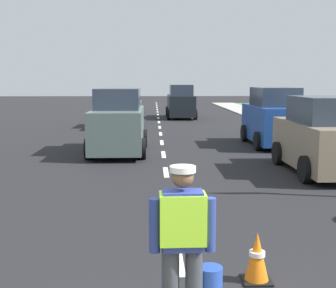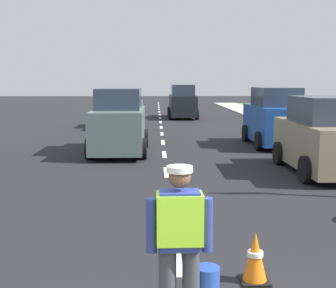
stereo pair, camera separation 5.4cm
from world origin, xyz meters
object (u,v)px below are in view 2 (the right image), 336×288
Objects in this scene: car_oncoming_second at (126,109)px; car_outgoing_far at (182,103)px; car_oncoming_lead at (119,123)px; car_parked_curbside at (324,138)px; traffic_cone_far at (255,258)px; road_worker at (182,238)px; car_parked_far at (275,119)px.

car_outgoing_far is at bearing 59.97° from car_oncoming_second.
car_outgoing_far is at bearing 78.23° from car_oncoming_lead.
car_oncoming_second is at bearing 116.33° from car_parked_curbside.
car_oncoming_lead reaches higher than car_outgoing_far.
car_outgoing_far reaches higher than car_oncoming_second.
car_oncoming_lead is at bearing 103.59° from traffic_cone_far.
car_oncoming_second is (-2.82, 19.10, 0.64)m from traffic_cone_far.
road_worker is at bearing -119.27° from car_parked_curbside.
car_oncoming_second is at bearing -120.03° from car_outgoing_far.
car_parked_far reaches higher than car_parked_curbside.
car_oncoming_second is (-3.37, -5.84, -0.07)m from car_outgoing_far.
car_parked_curbside is at bearing -81.37° from car_outgoing_far.
car_parked_far reaches higher than car_oncoming_second.
car_oncoming_lead reaches higher than road_worker.
road_worker is 0.42× the size of car_parked_far.
car_oncoming_second is 1.03× the size of car_oncoming_lead.
road_worker is at bearing -82.35° from car_oncoming_lead.
car_oncoming_lead is (-1.52, 11.31, 0.10)m from road_worker.
road_worker is at bearing -84.74° from car_oncoming_second.
car_oncoming_second is 8.79m from car_oncoming_lead.
car_outgoing_far is 1.02× the size of car_oncoming_second.
car_oncoming_second is 9.47m from car_parked_far.
car_parked_far is at bearing 15.23° from car_oncoming_lead.
car_oncoming_second is (-1.85, 20.09, 0.02)m from road_worker.
car_outgoing_far reaches higher than road_worker.
traffic_cone_far is at bearing 45.50° from road_worker.
car_parked_curbside is at bearing 63.54° from traffic_cone_far.
car_outgoing_far is 13.33m from car_parked_far.
car_outgoing_far is at bearing 102.06° from car_parked_far.
car_oncoming_second reaches higher than traffic_cone_far.
car_oncoming_lead is (-5.82, 3.64, 0.07)m from car_parked_curbside.
car_outgoing_far reaches higher than traffic_cone_far.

